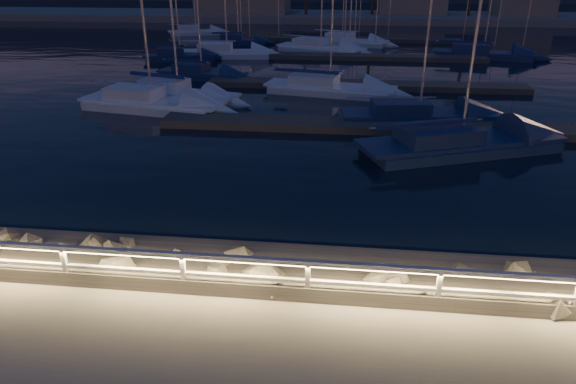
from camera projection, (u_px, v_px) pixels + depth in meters
The scene contains 19 objects.
ground at pixel (392, 305), 12.01m from camera, with size 400.00×400.00×0.00m, color gray.
harbor_water at pixel (364, 78), 40.76m from camera, with size 400.00×440.00×0.60m.
guard_rail at pixel (392, 276), 11.71m from camera, with size 44.11×0.12×1.06m.
riprap at pixel (83, 263), 13.95m from camera, with size 41.14×2.44×1.32m.
floating_docks at pixel (364, 68), 41.69m from camera, with size 22.00×36.00×0.40m.
far_shore at pixel (358, 14), 79.16m from camera, with size 160.00×14.00×5.20m.
sailboat_a at pixel (176, 93), 32.40m from camera, with size 8.15×4.36×13.45m.
sailboat_b at pixel (149, 102), 30.34m from camera, with size 8.98×4.10×14.79m.
sailboat_c at pixel (415, 114), 27.93m from camera, with size 8.62×3.58×14.20m.
sailboat_d at pixel (456, 142), 23.49m from camera, with size 9.82×6.00×16.13m.
sailboat_e at pixel (178, 56), 46.07m from camera, with size 6.68×3.51×11.03m.
sailboat_f at pixel (200, 73), 38.76m from camera, with size 7.16×3.55×11.76m.
sailboat_g at pixel (327, 87), 34.17m from camera, with size 8.94×4.21×14.64m.
sailboat_i at pixel (237, 41), 55.36m from camera, with size 6.43×2.85×10.65m.
sailboat_j at pixel (225, 52), 47.60m from camera, with size 8.64×3.37×14.37m.
sailboat_k at pixel (319, 47), 50.47m from camera, with size 9.06×5.73×14.98m.
sailboat_l at pixel (481, 53), 47.35m from camera, with size 9.37×4.46×15.29m.
sailboat_m at pixel (195, 31), 62.92m from camera, with size 6.88×4.33×11.48m.
sailboat_n at pixel (348, 41), 54.85m from camera, with size 8.46×4.36×13.89m.
Camera 1 is at (-1.30, -10.13, 7.29)m, focal length 32.00 mm.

